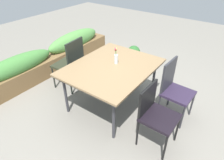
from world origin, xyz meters
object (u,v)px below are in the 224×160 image
at_px(flower_vase, 116,57).
at_px(dining_table, 112,69).
at_px(chair_near_right, 174,87).
at_px(planter_box, 51,58).
at_px(chair_far_side, 71,62).
at_px(potted_plant, 133,56).
at_px(chair_near_left, 155,113).

bearing_deg(flower_vase, dining_table, 179.53).
distance_m(chair_near_right, planter_box, 2.68).
height_order(chair_far_side, potted_plant, chair_far_side).
bearing_deg(planter_box, chair_near_right, -85.93).
height_order(flower_vase, potted_plant, flower_vase).
distance_m(chair_near_right, chair_far_side, 1.86).
distance_m(chair_far_side, flower_vase, 0.97).
distance_m(chair_far_side, chair_near_left, 1.86).
bearing_deg(flower_vase, planter_box, 88.81).
distance_m(dining_table, planter_box, 1.80).
bearing_deg(chair_near_left, potted_plant, -140.96).
xyz_separation_m(dining_table, chair_far_side, (-0.03, 0.91, -0.14)).
distance_m(dining_table, chair_far_side, 0.92).
xyz_separation_m(dining_table, planter_box, (0.14, 1.75, -0.38)).
relative_size(chair_far_side, planter_box, 0.29).
bearing_deg(dining_table, chair_near_left, -109.50).
bearing_deg(potted_plant, dining_table, -163.84).
height_order(dining_table, potted_plant, dining_table).
bearing_deg(planter_box, chair_far_side, -101.87).
distance_m(dining_table, chair_near_left, 1.00).
xyz_separation_m(planter_box, potted_plant, (1.25, -1.35, -0.06)).
relative_size(dining_table, planter_box, 0.44).
bearing_deg(chair_far_side, flower_vase, -87.23).
bearing_deg(planter_box, potted_plant, -47.06).
bearing_deg(dining_table, chair_far_side, 92.10).
relative_size(dining_table, flower_vase, 5.26).
relative_size(dining_table, chair_near_right, 1.55).
height_order(chair_far_side, flower_vase, flower_vase).
relative_size(chair_far_side, chair_near_left, 1.13).
bearing_deg(chair_near_right, chair_near_left, 3.83).
height_order(chair_near_left, flower_vase, flower_vase).
bearing_deg(chair_far_side, chair_near_left, -105.10).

